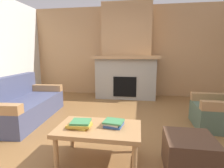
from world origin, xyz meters
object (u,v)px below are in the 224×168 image
(fireplace, at_px, (126,58))
(ottoman, at_px, (189,154))
(armchair, at_px, (221,111))
(coffee_table, at_px, (99,131))
(couch, at_px, (23,105))

(fireplace, relative_size, ottoman, 5.19)
(armchair, bearing_deg, coffee_table, -146.06)
(fireplace, distance_m, armchair, 2.83)
(couch, height_order, ottoman, couch)
(couch, bearing_deg, armchair, 2.53)
(coffee_table, distance_m, ottoman, 1.05)
(armchair, relative_size, coffee_table, 0.85)
(armchair, bearing_deg, ottoman, -123.14)
(fireplace, height_order, couch, fireplace)
(ottoman, bearing_deg, armchair, 56.86)
(armchair, xyz_separation_m, ottoman, (-0.86, -1.31, -0.09))
(couch, height_order, armchair, same)
(couch, distance_m, ottoman, 3.05)
(fireplace, xyz_separation_m, ottoman, (0.96, -3.30, -0.96))
(armchair, xyz_separation_m, coffee_table, (-1.89, -1.27, 0.08))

